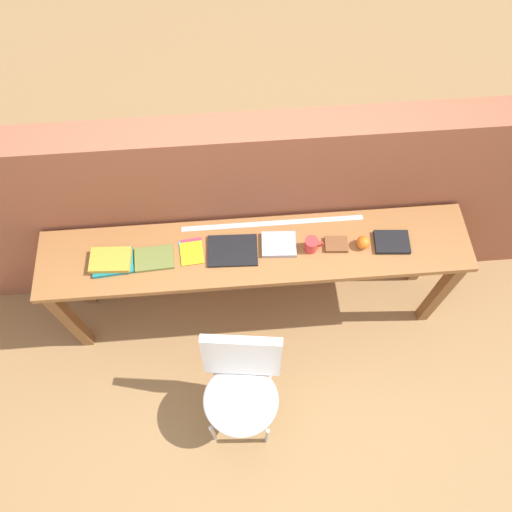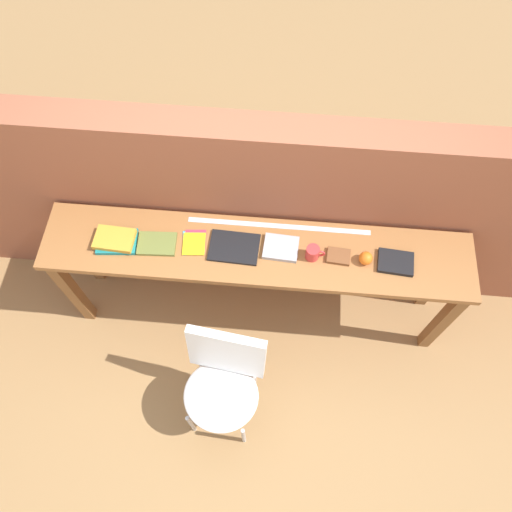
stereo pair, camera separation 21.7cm
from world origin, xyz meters
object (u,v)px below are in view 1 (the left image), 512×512
at_px(magazine_cycling, 154,258).
at_px(sports_ball_small, 363,242).
at_px(book_stack_leftmost, 112,261).
at_px(book_open_centre, 233,251).
at_px(book_repair_rightmost, 392,242).
at_px(chair_white_moulded, 241,385).
at_px(mug, 312,245).
at_px(leather_journal_brown, 336,244).
at_px(pamphlet_pile_colourful, 192,252).

bearing_deg(magazine_cycling, sports_ball_small, -3.23).
xyz_separation_m(book_stack_leftmost, sports_ball_small, (1.43, -0.00, 0.01)).
xyz_separation_m(book_open_centre, book_repair_rightmost, (0.92, -0.02, 0.00)).
height_order(chair_white_moulded, book_repair_rightmost, book_repair_rightmost).
bearing_deg(book_repair_rightmost, magazine_cycling, -175.69).
relative_size(mug, sports_ball_small, 1.43).
xyz_separation_m(magazine_cycling, mug, (0.90, -0.00, 0.04)).
height_order(book_stack_leftmost, leather_journal_brown, book_stack_leftmost).
bearing_deg(leather_journal_brown, chair_white_moulded, -127.36).
distance_m(pamphlet_pile_colourful, leather_journal_brown, 0.83).
height_order(book_stack_leftmost, sports_ball_small, sports_ball_small).
height_order(chair_white_moulded, mug, mug).
distance_m(book_stack_leftmost, magazine_cycling, 0.24).
distance_m(chair_white_moulded, magazine_cycling, 0.88).
bearing_deg(pamphlet_pile_colourful, book_stack_leftmost, -175.69).
relative_size(book_stack_leftmost, leather_journal_brown, 1.88).
bearing_deg(leather_journal_brown, book_open_centre, -176.31).
bearing_deg(leather_journal_brown, book_repair_rightmost, 2.44).
xyz_separation_m(mug, sports_ball_small, (0.30, -0.01, -0.01)).
bearing_deg(chair_white_moulded, magazine_cycling, 123.52).
height_order(chair_white_moulded, pamphlet_pile_colourful, chair_white_moulded).
height_order(book_open_centre, leather_journal_brown, leather_journal_brown).
bearing_deg(mug, book_repair_rightmost, -0.27).
bearing_deg(mug, book_stack_leftmost, -179.75).
height_order(chair_white_moulded, sports_ball_small, sports_ball_small).
distance_m(book_open_centre, leather_journal_brown, 0.60).
relative_size(chair_white_moulded, book_repair_rightmost, 4.50).
relative_size(magazine_cycling, book_repair_rightmost, 1.10).
relative_size(book_stack_leftmost, sports_ball_small, 3.17).
bearing_deg(leather_journal_brown, sports_ball_small, -0.92).
height_order(chair_white_moulded, magazine_cycling, magazine_cycling).
height_order(pamphlet_pile_colourful, book_open_centre, book_open_centre).
bearing_deg(pamphlet_pile_colourful, book_repair_rightmost, -1.53).
relative_size(pamphlet_pile_colourful, book_open_centre, 0.63).
height_order(magazine_cycling, book_repair_rightmost, book_repair_rightmost).
relative_size(pamphlet_pile_colourful, sports_ball_small, 2.32).
distance_m(book_stack_leftmost, pamphlet_pile_colourful, 0.45).
relative_size(book_stack_leftmost, magazine_cycling, 1.12).
xyz_separation_m(pamphlet_pile_colourful, mug, (0.68, -0.03, 0.04)).
bearing_deg(book_open_centre, book_repair_rightmost, 1.13).
height_order(sports_ball_small, book_repair_rightmost, sports_ball_small).
xyz_separation_m(mug, book_repair_rightmost, (0.47, -0.00, -0.03)).
bearing_deg(book_open_centre, chair_white_moulded, -88.08).
height_order(magazine_cycling, leather_journal_brown, leather_journal_brown).
bearing_deg(book_stack_leftmost, chair_white_moulded, -44.26).
bearing_deg(book_repair_rightmost, chair_white_moulded, -139.91).
xyz_separation_m(chair_white_moulded, book_open_centre, (0.00, 0.68, 0.36)).
distance_m(chair_white_moulded, leather_journal_brown, 0.97).
bearing_deg(book_open_centre, magazine_cycling, -175.69).
distance_m(chair_white_moulded, book_open_centre, 0.77).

